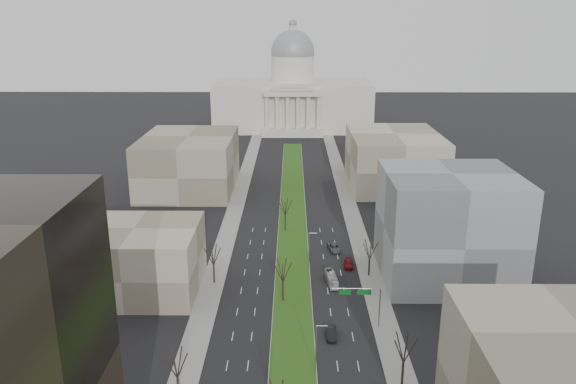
{
  "coord_description": "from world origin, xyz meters",
  "views": [
    {
      "loc": [
        -0.16,
        -23.43,
        55.68
      ],
      "look_at": [
        -1.21,
        113.74,
        13.0
      ],
      "focal_mm": 35.0,
      "sensor_mm": 36.0,
      "label": 1
    }
  ],
  "objects_px": {
    "box_van": "(332,279)",
    "car_red": "(348,264)",
    "car_grey_far": "(334,248)",
    "car_black": "(331,333)"
  },
  "relations": [
    {
      "from": "car_red",
      "to": "box_van",
      "type": "relative_size",
      "value": 0.64
    },
    {
      "from": "car_grey_far",
      "to": "car_black",
      "type": "bearing_deg",
      "value": -104.34
    },
    {
      "from": "car_grey_far",
      "to": "box_van",
      "type": "distance_m",
      "value": 18.09
    },
    {
      "from": "car_black",
      "to": "car_red",
      "type": "distance_m",
      "value": 30.82
    },
    {
      "from": "box_van",
      "to": "car_red",
      "type": "bearing_deg",
      "value": 56.36
    },
    {
      "from": "car_black",
      "to": "car_grey_far",
      "type": "xyz_separation_m",
      "value": [
        3.38,
        39.7,
        -0.02
      ]
    },
    {
      "from": "car_red",
      "to": "box_van",
      "type": "xyz_separation_m",
      "value": [
        -4.5,
        -8.53,
        0.37
      ]
    },
    {
      "from": "car_black",
      "to": "car_red",
      "type": "bearing_deg",
      "value": 81.02
    },
    {
      "from": "car_red",
      "to": "box_van",
      "type": "bearing_deg",
      "value": -114.0
    },
    {
      "from": "car_grey_far",
      "to": "box_van",
      "type": "relative_size",
      "value": 0.71
    }
  ]
}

